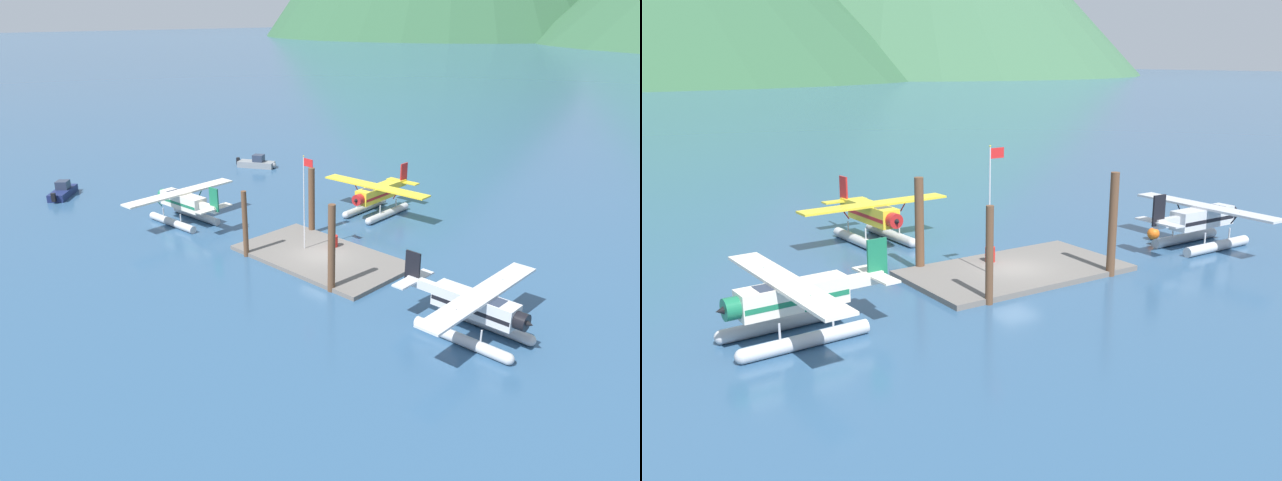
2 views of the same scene
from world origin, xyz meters
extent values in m
plane|color=#2D5175|center=(0.00, 0.00, 0.00)|extent=(1200.00, 1200.00, 0.00)
cube|color=#66605B|center=(0.00, 0.00, 0.15)|extent=(12.35, 6.92, 0.30)
cylinder|color=brown|center=(-4.27, -3.45, 2.49)|extent=(0.39, 0.39, 4.99)
cylinder|color=brown|center=(4.15, -3.32, 2.92)|extent=(0.48, 0.48, 5.85)
cylinder|color=brown|center=(-4.25, 3.36, 2.71)|extent=(0.52, 0.52, 5.41)
cylinder|color=silver|center=(-1.76, 0.08, 3.78)|extent=(0.08, 0.08, 6.96)
cube|color=red|center=(-1.31, 0.08, 6.91)|extent=(0.90, 0.03, 0.56)
sphere|color=gold|center=(-1.76, 0.08, 7.31)|extent=(0.10, 0.10, 0.10)
cylinder|color=#AD1E19|center=(-0.41, 1.86, 0.74)|extent=(0.58, 0.58, 0.88)
torus|color=#AD1E19|center=(-0.41, 1.86, 0.74)|extent=(0.62, 0.62, 0.04)
sphere|color=orange|center=(12.44, 0.98, 0.41)|extent=(0.82, 0.82, 0.82)
cylinder|color=#B7BABF|center=(-2.23, 10.84, 0.32)|extent=(0.90, 5.62, 0.64)
sphere|color=#B7BABF|center=(-2.10, 8.05, 0.32)|extent=(0.64, 0.64, 0.64)
cylinder|color=#B7BABF|center=(-4.73, 10.72, 0.32)|extent=(0.90, 5.62, 0.64)
sphere|color=#B7BABF|center=(-4.60, 7.93, 0.32)|extent=(0.64, 0.64, 0.64)
cylinder|color=#B7BABF|center=(-2.18, 9.64, 0.99)|extent=(0.10, 0.10, 0.70)
cylinder|color=#B7BABF|center=(-2.29, 12.04, 0.99)|extent=(0.10, 0.10, 0.70)
cylinder|color=#B7BABF|center=(-4.68, 9.53, 0.99)|extent=(0.10, 0.10, 0.70)
cylinder|color=#B7BABF|center=(-4.79, 11.92, 0.99)|extent=(0.10, 0.10, 0.70)
cube|color=yellow|center=(-3.48, 10.78, 1.94)|extent=(1.46, 4.85, 1.20)
cube|color=#B21E1E|center=(-3.48, 10.78, 1.84)|extent=(1.48, 4.76, 0.24)
cube|color=#283347|center=(-3.43, 9.70, 2.27)|extent=(1.10, 1.15, 0.56)
cube|color=yellow|center=(-3.47, 10.48, 2.61)|extent=(10.45, 1.89, 0.14)
cylinder|color=#B21E1E|center=(-1.27, 10.59, 2.27)|extent=(0.62, 0.11, 0.84)
cylinder|color=#B21E1E|center=(-5.67, 10.38, 2.27)|extent=(0.62, 0.11, 0.84)
cylinder|color=#B21E1E|center=(-3.36, 8.09, 1.94)|extent=(0.99, 0.64, 0.96)
cone|color=black|center=(-3.34, 7.64, 1.94)|extent=(0.38, 0.37, 0.36)
cube|color=yellow|center=(-3.64, 14.03, 2.04)|extent=(0.54, 2.22, 0.56)
cube|color=#B21E1E|center=(-3.68, 14.93, 2.89)|extent=(0.17, 1.00, 1.90)
cube|color=yellow|center=(-3.67, 14.83, 2.14)|extent=(3.23, 0.95, 0.10)
cylinder|color=#B7BABF|center=(-13.78, -3.65, 0.32)|extent=(5.63, 0.94, 0.64)
sphere|color=#B7BABF|center=(-16.58, -3.80, 0.32)|extent=(0.64, 0.64, 0.64)
cylinder|color=#B7BABF|center=(-13.92, -1.15, 0.32)|extent=(5.63, 0.94, 0.64)
sphere|color=#B7BABF|center=(-16.71, -1.31, 0.32)|extent=(0.64, 0.64, 0.64)
cylinder|color=#B7BABF|center=(-14.98, -3.72, 0.99)|extent=(0.10, 0.10, 0.70)
cylinder|color=#B7BABF|center=(-12.58, -3.59, 0.99)|extent=(0.10, 0.10, 0.70)
cylinder|color=#B7BABF|center=(-15.11, -1.22, 0.99)|extent=(0.10, 0.10, 0.70)
cylinder|color=#B7BABF|center=(-12.72, -1.09, 0.99)|extent=(0.10, 0.10, 0.70)
cube|color=silver|center=(-13.85, -2.40, 1.94)|extent=(4.86, 1.50, 1.20)
cube|color=#196B47|center=(-13.85, -2.40, 1.84)|extent=(4.77, 1.51, 0.24)
cube|color=#283347|center=(-14.93, -2.46, 2.27)|extent=(1.16, 1.11, 0.56)
cube|color=silver|center=(-14.15, -2.42, 2.61)|extent=(1.96, 10.46, 0.14)
cylinder|color=#196B47|center=(-14.03, -4.62, 2.27)|extent=(0.11, 0.63, 0.84)
cylinder|color=#196B47|center=(-14.27, -0.22, 2.27)|extent=(0.11, 0.63, 0.84)
cylinder|color=#196B47|center=(-16.54, -2.55, 1.94)|extent=(0.65, 0.99, 0.96)
cone|color=black|center=(-16.99, -2.57, 1.94)|extent=(0.37, 0.38, 0.36)
cube|color=silver|center=(-10.60, -2.23, 2.04)|extent=(2.22, 0.56, 0.56)
cube|color=#196B47|center=(-9.70, -2.18, 2.89)|extent=(1.01, 0.17, 1.90)
cube|color=silver|center=(-9.80, -2.18, 2.14)|extent=(0.97, 3.24, 0.10)
cylinder|color=#B7BABF|center=(13.52, -0.72, 0.32)|extent=(5.60, 0.66, 0.64)
sphere|color=#B7BABF|center=(16.32, -0.71, 0.32)|extent=(0.64, 0.64, 0.64)
cylinder|color=#B7BABF|center=(13.53, -3.22, 0.32)|extent=(5.60, 0.66, 0.64)
sphere|color=#B7BABF|center=(16.33, -3.21, 0.32)|extent=(0.64, 0.64, 0.64)
cylinder|color=#B7BABF|center=(14.72, -0.72, 0.99)|extent=(0.10, 0.10, 0.70)
cylinder|color=#B7BABF|center=(12.32, -0.73, 0.99)|extent=(0.10, 0.10, 0.70)
cylinder|color=#B7BABF|center=(14.73, -3.22, 0.99)|extent=(0.10, 0.10, 0.70)
cylinder|color=#B7BABF|center=(12.33, -3.23, 0.99)|extent=(0.10, 0.10, 0.70)
cube|color=silver|center=(13.52, -1.97, 1.94)|extent=(4.80, 1.26, 1.20)
cube|color=black|center=(13.52, -1.97, 1.84)|extent=(4.71, 1.28, 0.24)
cube|color=#283347|center=(14.60, -1.97, 2.27)|extent=(1.10, 1.06, 0.56)
cube|color=silver|center=(13.82, -1.97, 2.61)|extent=(1.44, 10.40, 0.14)
cylinder|color=black|center=(13.82, 0.23, 2.27)|extent=(0.08, 0.62, 0.84)
cylinder|color=black|center=(13.83, -4.17, 2.27)|extent=(0.08, 0.62, 0.84)
cylinder|color=black|center=(16.22, -1.96, 1.94)|extent=(0.60, 0.96, 0.96)
cone|color=black|center=(16.67, -1.96, 1.94)|extent=(0.35, 0.36, 0.36)
cube|color=silver|center=(10.27, -1.98, 2.04)|extent=(2.20, 0.45, 0.56)
cube|color=black|center=(9.37, -1.99, 2.89)|extent=(1.00, 0.12, 1.90)
cube|color=silver|center=(9.47, -1.99, 2.14)|extent=(0.81, 3.20, 0.10)
cube|color=gray|center=(-24.15, 14.26, 0.35)|extent=(4.41, 3.33, 0.70)
sphere|color=gray|center=(-22.30, 15.26, 0.35)|extent=(0.70, 0.70, 0.70)
cube|color=#283347|center=(-23.88, 14.40, 1.10)|extent=(1.58, 1.54, 0.80)
cube|color=black|center=(-26.15, 13.16, 0.60)|extent=(0.45, 0.47, 0.80)
cube|color=navy|center=(-28.85, -6.40, 0.35)|extent=(4.09, 3.97, 0.70)
sphere|color=navy|center=(-30.38, -4.96, 0.35)|extent=(0.70, 0.70, 0.70)
cube|color=#283347|center=(-29.07, -6.19, 1.10)|extent=(1.63, 1.62, 0.80)
cube|color=black|center=(-27.19, -7.96, 0.60)|extent=(0.48, 0.48, 0.80)
camera|label=1|loc=(26.83, -27.87, 16.63)|focal=32.39mm
camera|label=2|loc=(-23.65, -30.38, 11.80)|focal=39.75mm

